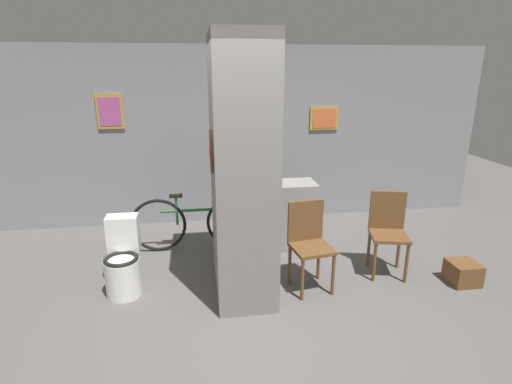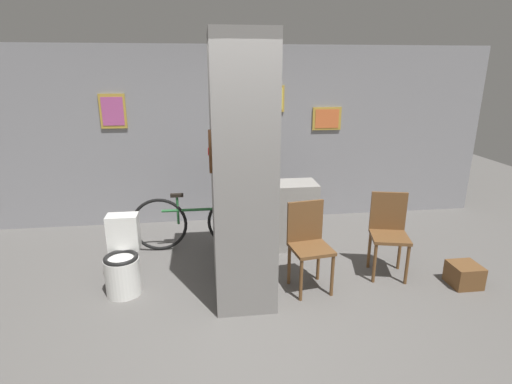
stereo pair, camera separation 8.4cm
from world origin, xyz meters
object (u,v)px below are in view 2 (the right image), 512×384
Objects in this scene: bottle_tall at (251,178)px; chair_by_doorway at (389,230)px; bicycle at (198,222)px; chair_near_pillar at (308,241)px; toilet at (123,261)px.

chair_by_doorway is at bearing -28.81° from bottle_tall.
chair_by_doorway is at bearing -23.45° from bicycle.
bicycle is at bearing 127.95° from chair_near_pillar.
bicycle is at bearing 50.78° from toilet.
bicycle is 0.92m from bottle_tall.
bicycle is at bearing 169.57° from bottle_tall.
chair_near_pillar reaches higher than toilet.
chair_by_doorway is (0.98, 0.19, 0.00)m from chair_near_pillar.
chair_near_pillar is 3.72× the size of bottle_tall.
toilet is at bearing -150.68° from bottle_tall.
bottle_tall is (-1.47, 0.81, 0.44)m from chair_by_doorway.
bottle_tall is (1.46, 0.82, 0.63)m from toilet.
toilet is 0.84× the size of chair_by_doorway.
chair_by_doorway is 3.72× the size of bottle_tall.
bottle_tall is (-0.50, 1.00, 0.44)m from chair_near_pillar.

